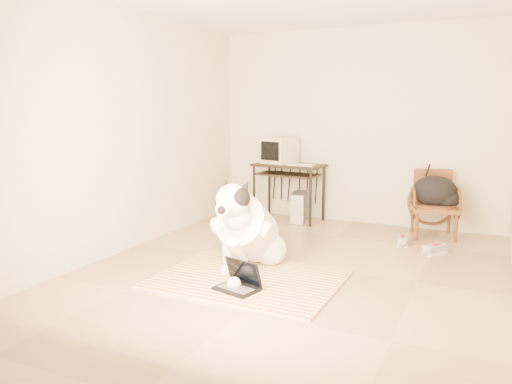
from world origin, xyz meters
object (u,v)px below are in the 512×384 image
Objects in this scene: laptop at (239,282)px; rattan_chair at (434,203)px; computer_desk at (288,172)px; backpack at (437,193)px; pc_tower at (299,207)px; crt_monitor at (279,150)px; dog at (248,231)px.

rattan_chair is at bearing 64.14° from laptop.
computer_desk reaches higher than backpack.
pc_tower is (0.18, -0.03, -0.49)m from computer_desk.
crt_monitor is at bearing 175.66° from backpack.
pc_tower is at bearing 179.04° from rattan_chair.
laptop is at bearing -74.03° from crt_monitor.
dog reaches higher than pc_tower.
pc_tower is (0.35, -0.09, -0.79)m from crt_monitor.
dog reaches higher than computer_desk.
pc_tower is at bearing -14.63° from crt_monitor.
crt_monitor is (-0.62, 2.31, 0.61)m from dog.
computer_desk is 2.02m from rattan_chair.
crt_monitor is (-0.83, 2.90, 0.92)m from laptop.
crt_monitor reaches higher than pc_tower.
laptop is at bearing -70.74° from dog.
crt_monitor reaches higher than backpack.
pc_tower is (-0.48, 2.80, 0.13)m from laptop.
crt_monitor reaches higher than dog.
crt_monitor is at bearing 105.97° from laptop.
laptop is at bearing -80.37° from pc_tower.
dog is 2.24m from pc_tower.
laptop is 2.97m from computer_desk.
backpack is (1.58, 2.14, 0.17)m from dog.
dog is at bearing -74.88° from crt_monitor.
rattan_chair is (1.34, 2.77, 0.34)m from laptop.
crt_monitor is 0.90× the size of backpack.
laptop is 3.10m from rattan_chair.
dog reaches higher than rattan_chair.
laptop is at bearing -115.86° from rattan_chair.
laptop is at bearing -116.75° from backpack.
rattan_chair is at bearing -3.23° from crt_monitor.
backpack is at bearing 53.60° from dog.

